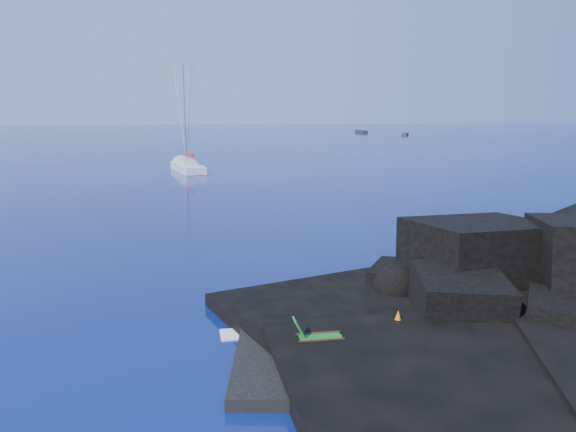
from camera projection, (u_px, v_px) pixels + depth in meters
name	position (u px, v px, depth m)	size (l,w,h in m)	color
ground	(227.00, 374.00, 15.88)	(400.00, 400.00, 0.00)	black
beach	(378.00, 359.00, 16.80)	(8.50, 6.00, 0.70)	black
surf_foam	(361.00, 306.00, 21.24)	(10.00, 8.00, 0.06)	white
sailboat	(187.00, 171.00, 64.06)	(2.41, 11.49, 12.05)	white
deck_chair	(320.00, 330.00, 16.82)	(1.44, 0.63, 0.99)	#1A7527
towel	(308.00, 340.00, 17.29)	(2.12, 1.01, 0.06)	white
sunbather	(308.00, 336.00, 17.26)	(1.62, 0.40, 0.22)	tan
marker_cone	(398.00, 319.00, 18.24)	(0.39, 0.39, 0.60)	orange
distant_boat_a	(361.00, 133.00, 149.79)	(1.50, 4.83, 0.64)	#26262B
distant_boat_b	(405.00, 135.00, 138.12)	(1.24, 3.97, 0.53)	#29292E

